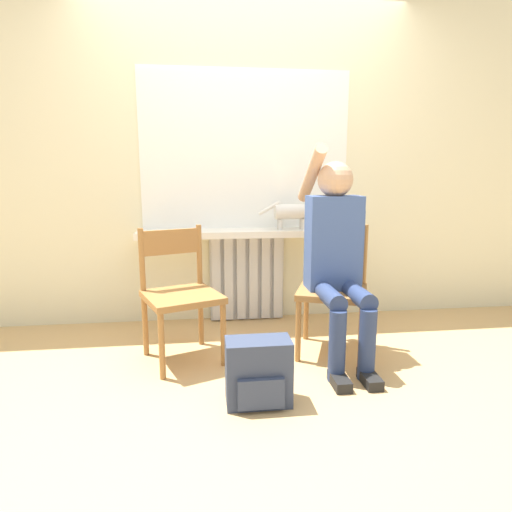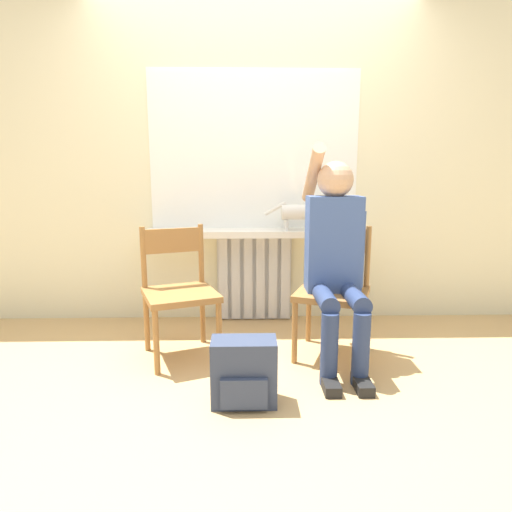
# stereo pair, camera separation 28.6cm
# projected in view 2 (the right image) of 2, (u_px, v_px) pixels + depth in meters

# --- Properties ---
(ground_plane) EXTENTS (12.00, 12.00, 0.00)m
(ground_plane) POSITION_uv_depth(u_px,v_px,m) (258.00, 385.00, 2.44)
(ground_plane) COLOR tan
(wall_with_window) EXTENTS (7.00, 0.06, 2.70)m
(wall_with_window) POSITION_uv_depth(u_px,v_px,m) (254.00, 153.00, 3.40)
(wall_with_window) COLOR beige
(wall_with_window) RESTS_ON ground_plane
(radiator) EXTENTS (0.60, 0.08, 0.71)m
(radiator) POSITION_uv_depth(u_px,v_px,m) (254.00, 277.00, 3.51)
(radiator) COLOR silver
(radiator) RESTS_ON ground_plane
(windowsill) EXTENTS (1.71, 0.29, 0.05)m
(windowsill) POSITION_uv_depth(u_px,v_px,m) (254.00, 233.00, 3.34)
(windowsill) COLOR white
(windowsill) RESTS_ON radiator
(window_glass) EXTENTS (1.64, 0.01, 1.22)m
(window_glass) POSITION_uv_depth(u_px,v_px,m) (254.00, 150.00, 3.36)
(window_glass) COLOR white
(window_glass) RESTS_ON windowsill
(chair_left) EXTENTS (0.57, 0.57, 0.85)m
(chair_left) POSITION_uv_depth(u_px,v_px,m) (179.00, 290.00, 2.78)
(chair_left) COLOR #9E6B38
(chair_left) RESTS_ON ground_plane
(chair_right) EXTENTS (0.57, 0.57, 0.85)m
(chair_right) POSITION_uv_depth(u_px,v_px,m) (333.00, 289.00, 2.81)
(chair_right) COLOR #9E6B38
(chair_right) RESTS_ON ground_plane
(person) EXTENTS (0.36, 0.98, 1.37)m
(person) POSITION_uv_depth(u_px,v_px,m) (336.00, 252.00, 2.66)
(person) COLOR navy
(person) RESTS_ON ground_plane
(cat) EXTENTS (0.46, 0.12, 0.23)m
(cat) POSITION_uv_depth(u_px,v_px,m) (300.00, 213.00, 3.29)
(cat) COLOR silver
(cat) RESTS_ON windowsill
(backpack) EXTENTS (0.34, 0.21, 0.35)m
(backpack) POSITION_uv_depth(u_px,v_px,m) (244.00, 372.00, 2.22)
(backpack) COLOR #333D56
(backpack) RESTS_ON ground_plane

